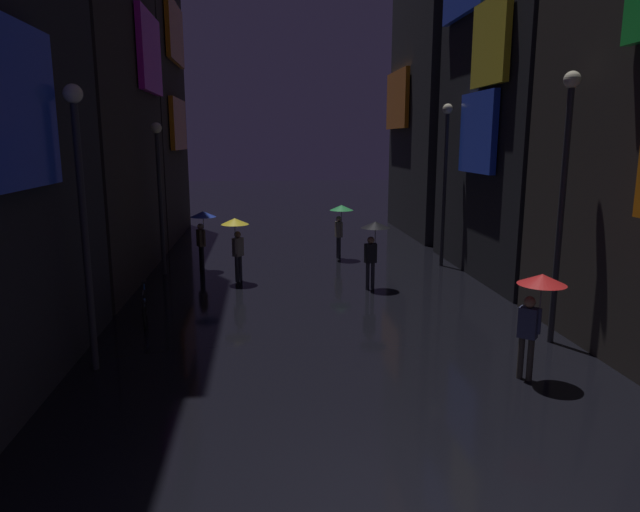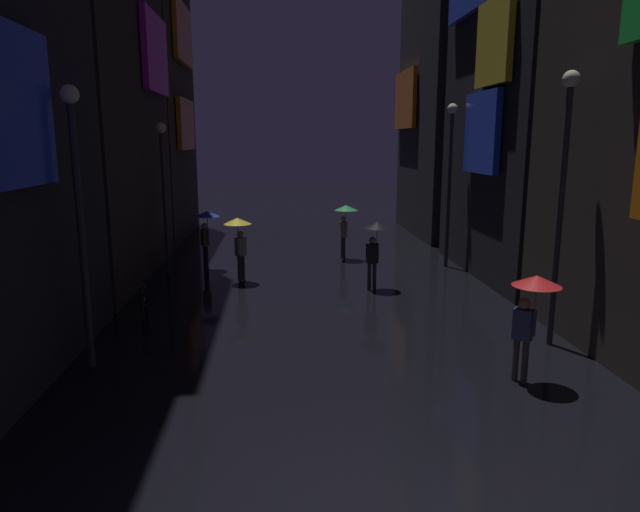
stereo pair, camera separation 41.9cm
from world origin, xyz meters
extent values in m
cube|color=#264CF9|center=(-5.35, 3.28, 5.10)|extent=(0.20, 3.63, 2.59)
cube|color=#F226D8|center=(-5.35, 15.28, 7.53)|extent=(0.20, 3.45, 2.67)
cube|color=#2D2826|center=(-7.50, 21.78, 6.84)|extent=(4.00, 7.56, 13.68)
cube|color=orange|center=(-5.35, 21.50, 5.28)|extent=(0.20, 3.96, 2.30)
cube|color=orange|center=(-5.35, 21.77, 9.32)|extent=(0.20, 4.35, 2.63)
cube|color=black|center=(7.50, 12.88, 8.39)|extent=(4.00, 7.75, 16.77)
cube|color=#264CF9|center=(5.35, 12.04, 4.80)|extent=(0.20, 2.75, 2.54)
cube|color=yellow|center=(5.35, 11.40, 7.44)|extent=(0.20, 2.54, 2.52)
cube|color=#232328|center=(7.50, 21.77, 10.31)|extent=(4.00, 7.55, 20.61)
cube|color=orange|center=(5.35, 23.31, 6.56)|extent=(0.20, 4.06, 2.84)
cylinder|color=black|center=(-3.81, 14.42, 0.42)|extent=(0.12, 0.12, 0.85)
cylinder|color=black|center=(-3.73, 14.26, 0.42)|extent=(0.12, 0.12, 0.85)
cube|color=brown|center=(-3.77, 14.34, 1.15)|extent=(0.35, 0.40, 0.60)
sphere|color=tan|center=(-3.77, 14.34, 1.56)|extent=(0.22, 0.22, 0.22)
cylinder|color=brown|center=(-3.64, 14.20, 1.20)|extent=(0.09, 0.09, 0.50)
cylinder|color=slate|center=(-3.64, 14.20, 1.53)|extent=(0.02, 0.02, 0.77)
cone|color=#263FB2|center=(-3.64, 14.20, 2.02)|extent=(0.90, 0.90, 0.20)
cylinder|color=#2D2D38|center=(1.65, 10.95, 0.42)|extent=(0.12, 0.12, 0.85)
cylinder|color=#2D2D38|center=(1.82, 11.00, 0.42)|extent=(0.12, 0.12, 0.85)
cube|color=black|center=(1.73, 10.98, 1.15)|extent=(0.39, 0.32, 0.60)
sphere|color=#9E7051|center=(1.73, 10.98, 1.56)|extent=(0.22, 0.22, 0.22)
cylinder|color=black|center=(1.89, 11.08, 1.20)|extent=(0.09, 0.09, 0.50)
cylinder|color=slate|center=(1.89, 11.08, 1.53)|extent=(0.02, 0.02, 0.77)
cone|color=black|center=(1.89, 11.08, 2.02)|extent=(0.90, 0.90, 0.20)
cylinder|color=#38332D|center=(3.39, 4.01, 0.42)|extent=(0.12, 0.12, 0.85)
cylinder|color=#38332D|center=(3.52, 3.89, 0.42)|extent=(0.12, 0.12, 0.85)
cube|color=#333859|center=(3.46, 3.95, 1.15)|extent=(0.40, 0.39, 0.60)
sphere|color=#9E7051|center=(3.46, 3.95, 1.56)|extent=(0.22, 0.22, 0.22)
cylinder|color=#333859|center=(3.62, 3.87, 1.20)|extent=(0.09, 0.09, 0.50)
cylinder|color=slate|center=(3.62, 3.87, 1.53)|extent=(0.02, 0.02, 0.77)
cone|color=red|center=(3.62, 3.87, 2.02)|extent=(0.90, 0.90, 0.20)
cylinder|color=#2D2D38|center=(1.37, 15.91, 0.42)|extent=(0.12, 0.12, 0.85)
cylinder|color=#2D2D38|center=(1.40, 15.73, 0.42)|extent=(0.12, 0.12, 0.85)
cube|color=gray|center=(1.39, 15.82, 1.15)|extent=(0.28, 0.37, 0.60)
sphere|color=beige|center=(1.39, 15.82, 1.56)|extent=(0.22, 0.22, 0.22)
cylinder|color=gray|center=(1.47, 15.65, 1.20)|extent=(0.09, 0.09, 0.50)
cylinder|color=slate|center=(1.47, 15.65, 1.53)|extent=(0.02, 0.02, 0.77)
cone|color=green|center=(1.47, 15.65, 2.02)|extent=(0.90, 0.90, 0.20)
cylinder|color=#2D2D38|center=(-2.33, 12.51, 0.42)|extent=(0.12, 0.12, 0.85)
cylinder|color=#2D2D38|center=(-2.43, 12.37, 0.42)|extent=(0.12, 0.12, 0.85)
cube|color=gray|center=(-2.38, 12.44, 1.15)|extent=(0.38, 0.40, 0.60)
sphere|color=#9E7051|center=(-2.38, 12.44, 1.56)|extent=(0.22, 0.22, 0.22)
cylinder|color=gray|center=(-2.45, 12.27, 1.20)|extent=(0.09, 0.09, 0.50)
cylinder|color=slate|center=(-2.45, 12.27, 1.53)|extent=(0.02, 0.02, 0.77)
cone|color=yellow|center=(-2.45, 12.27, 2.02)|extent=(0.90, 0.90, 0.20)
torus|color=black|center=(-4.51, 7.81, 0.36)|extent=(0.18, 0.72, 0.72)
torus|color=black|center=(-4.69, 8.89, 0.36)|extent=(0.18, 0.72, 0.72)
cylinder|color=#1E59A5|center=(-4.60, 8.35, 0.54)|extent=(0.22, 0.99, 0.05)
cylinder|color=#1E59A5|center=(-4.69, 8.89, 0.71)|extent=(0.04, 0.04, 0.40)
cube|color=black|center=(-4.69, 8.89, 0.93)|extent=(0.16, 0.26, 0.06)
cylinder|color=black|center=(-4.51, 7.81, 0.91)|extent=(0.11, 0.45, 0.03)
cylinder|color=#2D2D33|center=(5.00, 14.10, 2.73)|extent=(0.14, 0.14, 5.47)
sphere|color=#F9EFCC|center=(5.00, 14.10, 5.65)|extent=(0.36, 0.36, 0.36)
cylinder|color=#2D2D33|center=(-5.00, 13.75, 2.39)|extent=(0.14, 0.14, 4.79)
sphere|color=#F9EFCC|center=(-5.00, 13.75, 4.97)|extent=(0.36, 0.36, 0.36)
cylinder|color=#2D2D33|center=(-5.00, 5.32, 2.62)|extent=(0.14, 0.14, 5.23)
sphere|color=#F9EFCC|center=(-5.00, 5.32, 5.41)|extent=(0.36, 0.36, 0.36)
cylinder|color=#2D2D33|center=(5.00, 5.90, 2.82)|extent=(0.14, 0.14, 5.64)
sphere|color=#F9EFCC|center=(5.00, 5.90, 5.82)|extent=(0.36, 0.36, 0.36)
camera|label=1|loc=(-1.55, -6.00, 4.57)|focal=32.00mm
camera|label=2|loc=(-1.13, -6.03, 4.57)|focal=32.00mm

